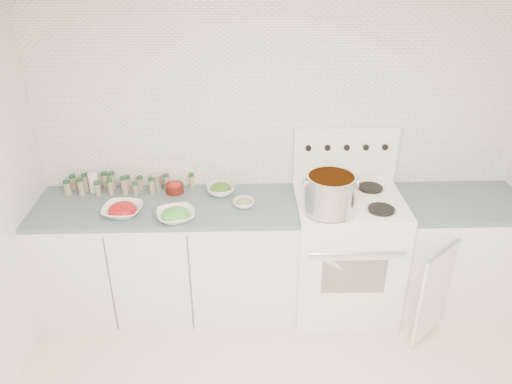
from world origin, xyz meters
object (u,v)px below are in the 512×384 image
stove (345,250)px  bowl_tomato (122,210)px  stock_pot (330,192)px  bowl_snowpea (176,215)px

stove → bowl_tomato: bearing=-175.5°
stock_pot → bowl_tomato: 1.40m
bowl_tomato → bowl_snowpea: 0.38m
stove → bowl_tomato: size_ratio=4.78×
stock_pot → bowl_snowpea: stock_pot is taller
bowl_snowpea → stove: bearing=9.4°
stove → bowl_tomato: stove is taller
stove → bowl_tomato: 1.64m
bowl_tomato → bowl_snowpea: size_ratio=0.94×
stock_pot → bowl_tomato: (-1.39, 0.06, -0.15)m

